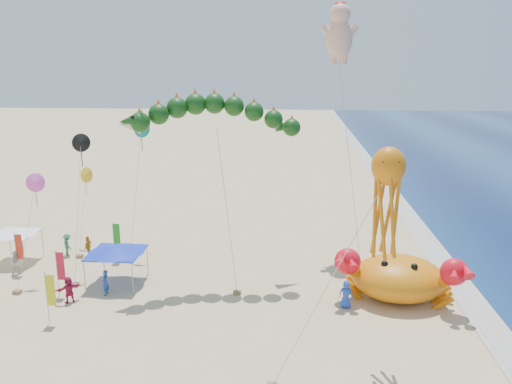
% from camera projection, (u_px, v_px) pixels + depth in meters
% --- Properties ---
extents(ground, '(320.00, 320.00, 0.00)m').
position_uv_depth(ground, '(284.00, 296.00, 32.65)').
color(ground, '#D1B784').
rests_on(ground, ground).
extents(foam_strip, '(320.00, 320.00, 0.00)m').
position_uv_depth(foam_strip, '(473.00, 303.00, 31.62)').
color(foam_strip, silver).
rests_on(foam_strip, ground).
extents(crab_inflatable, '(7.98, 5.90, 3.50)m').
position_uv_depth(crab_inflatable, '(399.00, 277.00, 31.88)').
color(crab_inflatable, orange).
rests_on(crab_inflatable, ground).
extents(dragon_kite, '(12.02, 6.08, 12.50)m').
position_uv_depth(dragon_kite, '(214.00, 120.00, 32.81)').
color(dragon_kite, '#10390F').
rests_on(dragon_kite, ground).
extents(cherub_kite, '(3.07, 7.42, 19.42)m').
position_uv_depth(cherub_kite, '(339.00, 32.00, 37.74)').
color(cherub_kite, '#F7B696').
rests_on(cherub_kite, ground).
extents(octopus_kite, '(6.24, 3.86, 10.97)m').
position_uv_depth(octopus_kite, '(386.00, 195.00, 23.51)').
color(octopus_kite, orange).
rests_on(octopus_kite, ground).
extents(canopy_blue, '(3.85, 3.85, 2.71)m').
position_uv_depth(canopy_blue, '(116.00, 250.00, 34.10)').
color(canopy_blue, gray).
rests_on(canopy_blue, ground).
extents(canopy_white, '(3.30, 3.30, 2.71)m').
position_uv_depth(canopy_white, '(14.00, 232.00, 37.96)').
color(canopy_white, gray).
rests_on(canopy_white, ground).
extents(feather_flags, '(6.63, 9.85, 3.20)m').
position_uv_depth(feather_flags, '(63.00, 259.00, 33.64)').
color(feather_flags, gray).
rests_on(feather_flags, ground).
extents(beachgoers, '(29.13, 9.34, 1.81)m').
position_uv_depth(beachgoers, '(124.00, 268.00, 34.94)').
color(beachgoers, silver).
rests_on(beachgoers, ground).
extents(small_kites, '(7.06, 10.85, 10.65)m').
position_uv_depth(small_kites, '(87.00, 169.00, 36.91)').
color(small_kites, black).
rests_on(small_kites, ground).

